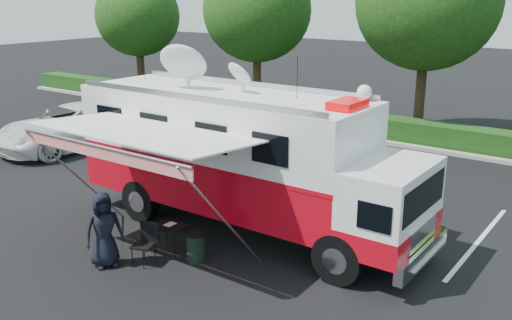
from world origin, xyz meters
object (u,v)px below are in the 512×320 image
at_px(white_suv, 76,147).
at_px(trash_bin, 196,247).
at_px(command_truck, 243,158).
at_px(folding_table, 170,227).

xyz_separation_m(white_suv, trash_bin, (11.33, -5.01, 0.37)).
bearing_deg(white_suv, command_truck, -7.46).
bearing_deg(command_truck, white_suv, 166.05).
bearing_deg(white_suv, trash_bin, -17.37).
bearing_deg(command_truck, trash_bin, -83.10).
height_order(white_suv, folding_table, white_suv).
bearing_deg(trash_bin, white_suv, 156.14).
bearing_deg(trash_bin, command_truck, 96.90).
distance_m(command_truck, trash_bin, 2.85).
bearing_deg(trash_bin, folding_table, 178.09).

